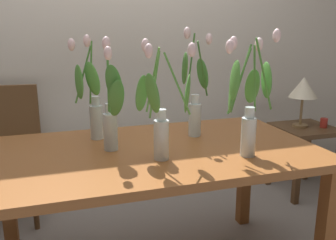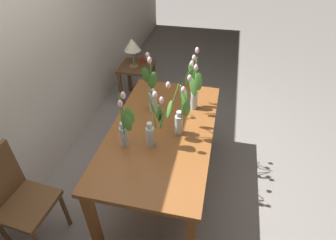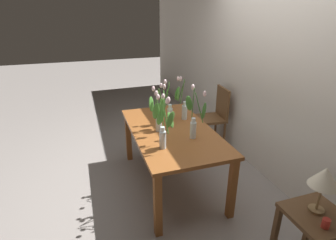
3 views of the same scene
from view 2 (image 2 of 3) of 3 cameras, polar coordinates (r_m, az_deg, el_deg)
ground_plane at (r=2.99m, az=-1.14°, el=-12.84°), size 18.00×18.00×0.00m
room_wall_rear at (r=2.68m, az=-29.39°, el=11.99°), size 9.00×0.10×2.70m
dining_table at (r=2.52m, az=-1.33°, el=-3.61°), size 1.60×0.90×0.74m
tulip_vase_0 at (r=2.59m, az=-3.35°, el=5.58°), size 0.20×0.21×0.58m
tulip_vase_1 at (r=2.30m, az=2.32°, el=1.12°), size 0.26×0.21×0.53m
tulip_vase_2 at (r=2.20m, az=-3.06°, el=-1.79°), size 0.10×0.16×0.54m
tulip_vase_3 at (r=2.59m, az=5.31°, el=6.60°), size 0.28×0.20×0.57m
tulip_vase_4 at (r=2.21m, az=-8.84°, el=-1.91°), size 0.16×0.16×0.54m
dining_chair at (r=2.54m, az=-28.75°, el=-13.60°), size 0.43×0.43×0.93m
side_table at (r=3.95m, az=-6.39°, el=9.51°), size 0.44×0.44×0.55m
table_lamp at (r=3.74m, az=-7.34°, el=14.92°), size 0.22×0.22×0.40m
pillar_candle at (r=3.97m, az=-5.17°, el=12.23°), size 0.06×0.06×0.07m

